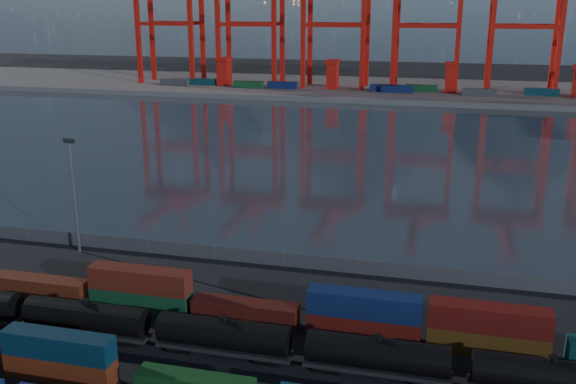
# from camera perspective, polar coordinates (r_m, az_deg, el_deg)

# --- Properties ---
(ground) EXTENTS (700.00, 700.00, 0.00)m
(ground) POSITION_cam_1_polar(r_m,az_deg,el_deg) (64.19, -6.86, -16.14)
(ground) COLOR black
(ground) RESTS_ON ground
(harbor_water) EXTENTS (700.00, 700.00, 0.00)m
(harbor_water) POSITION_cam_1_polar(r_m,az_deg,el_deg) (160.26, 6.61, 3.95)
(harbor_water) COLOR #2A333D
(harbor_water) RESTS_ON ground
(far_quay) EXTENTS (700.00, 70.00, 2.00)m
(far_quay) POSITION_cam_1_polar(r_m,az_deg,el_deg) (263.12, 9.79, 8.94)
(far_quay) COLOR #514F4C
(far_quay) RESTS_ON ground
(container_row_north) EXTENTS (141.25, 2.45, 5.23)m
(container_row_north) POSITION_cam_1_polar(r_m,az_deg,el_deg) (70.19, 5.86, -11.29)
(container_row_north) COLOR navy
(container_row_north) RESTS_ON ground
(tanker_string) EXTENTS (138.18, 3.05, 4.36)m
(tanker_string) POSITION_cam_1_polar(r_m,az_deg,el_deg) (63.58, 7.94, -14.22)
(tanker_string) COLOR black
(tanker_string) RESTS_ON ground
(waterfront_fence) EXTENTS (160.12, 0.12, 2.20)m
(waterfront_fence) POSITION_cam_1_polar(r_m,az_deg,el_deg) (87.45, -0.32, -6.02)
(waterfront_fence) COLOR #595B5E
(waterfront_fence) RESTS_ON ground
(yard_light_mast) EXTENTS (1.60, 0.40, 16.60)m
(yard_light_mast) POSITION_cam_1_polar(r_m,az_deg,el_deg) (94.71, -18.51, 0.19)
(yard_light_mast) COLOR slate
(yard_light_mast) RESTS_ON ground
(quay_containers) EXTENTS (172.58, 10.99, 2.60)m
(quay_containers) POSITION_cam_1_polar(r_m,az_deg,el_deg) (249.59, 6.99, 9.19)
(quay_containers) COLOR navy
(quay_containers) RESTS_ON far_quay
(straddle_carriers) EXTENTS (140.00, 7.00, 11.10)m
(straddle_carriers) POSITION_cam_1_polar(r_m,az_deg,el_deg) (252.64, 9.10, 10.22)
(straddle_carriers) COLOR red
(straddle_carriers) RESTS_ON far_quay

